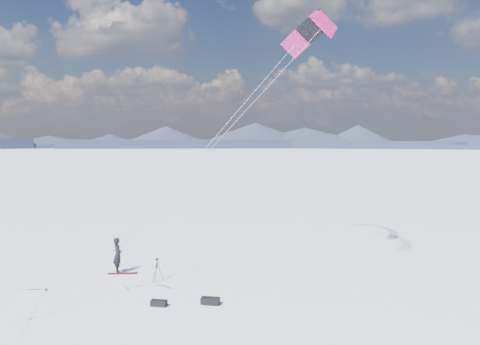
{
  "coord_description": "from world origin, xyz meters",
  "views": [
    {
      "loc": [
        4.56,
        -21.8,
        7.09
      ],
      "look_at": [
        5.62,
        3.48,
        5.23
      ],
      "focal_mm": 35.0,
      "sensor_mm": 36.0,
      "label": 1
    }
  ],
  "objects_px": {
    "snowkiter": "(118,272)",
    "gear_bag_b": "(159,303)",
    "tripod": "(157,266)",
    "gear_bag_a": "(210,301)",
    "snowboard": "(122,273)"
  },
  "relations": [
    {
      "from": "tripod",
      "to": "gear_bag_b",
      "type": "height_order",
      "value": "tripod"
    },
    {
      "from": "snowkiter",
      "to": "gear_bag_b",
      "type": "relative_size",
      "value": 2.55
    },
    {
      "from": "tripod",
      "to": "gear_bag_b",
      "type": "distance_m",
      "value": 3.62
    },
    {
      "from": "tripod",
      "to": "gear_bag_a",
      "type": "bearing_deg",
      "value": -47.26
    },
    {
      "from": "tripod",
      "to": "gear_bag_a",
      "type": "distance_m",
      "value": 4.41
    },
    {
      "from": "snowkiter",
      "to": "tripod",
      "type": "height_order",
      "value": "tripod"
    },
    {
      "from": "gear_bag_a",
      "to": "snowboard",
      "type": "bearing_deg",
      "value": 146.23
    },
    {
      "from": "snowkiter",
      "to": "gear_bag_a",
      "type": "bearing_deg",
      "value": -159.22
    },
    {
      "from": "snowboard",
      "to": "gear_bag_b",
      "type": "height_order",
      "value": "gear_bag_b"
    },
    {
      "from": "gear_bag_b",
      "to": "snowboard",
      "type": "bearing_deg",
      "value": 131.52
    },
    {
      "from": "snowkiter",
      "to": "tripod",
      "type": "relative_size",
      "value": 1.62
    },
    {
      "from": "snowkiter",
      "to": "gear_bag_b",
      "type": "distance_m",
      "value": 5.81
    },
    {
      "from": "tripod",
      "to": "gear_bag_a",
      "type": "xyz_separation_m",
      "value": [
        2.71,
        -3.43,
        -0.59
      ]
    },
    {
      "from": "snowkiter",
      "to": "gear_bag_b",
      "type": "bearing_deg",
      "value": -175.26
    },
    {
      "from": "snowkiter",
      "to": "tripod",
      "type": "bearing_deg",
      "value": -148.48
    }
  ]
}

